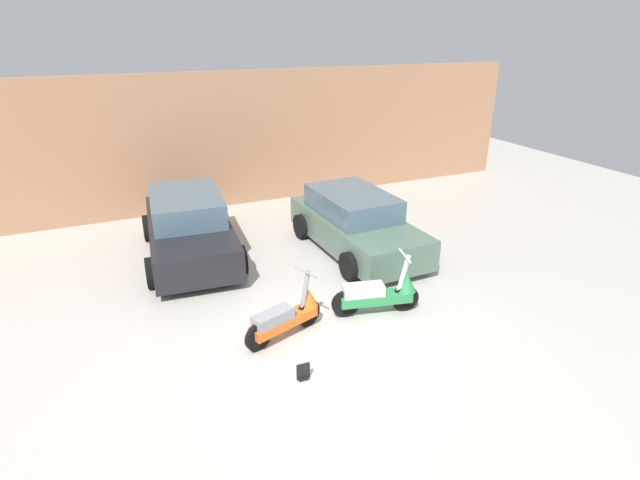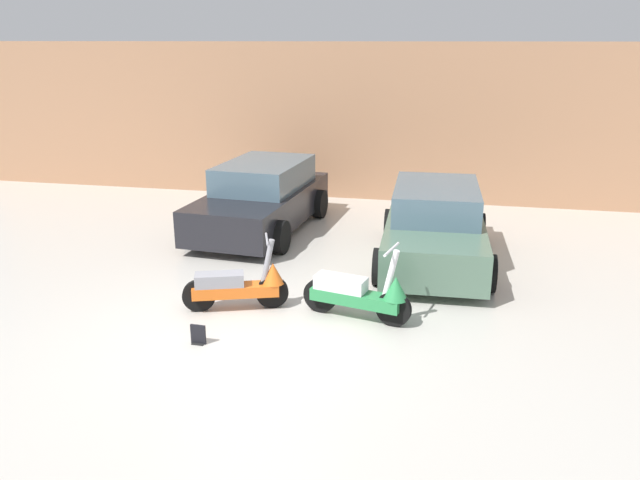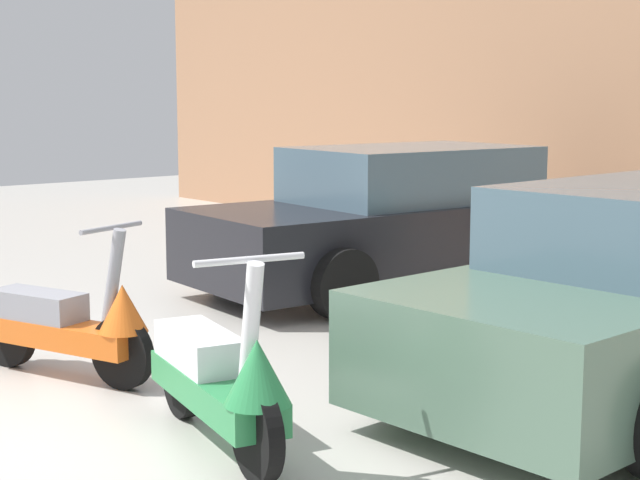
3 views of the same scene
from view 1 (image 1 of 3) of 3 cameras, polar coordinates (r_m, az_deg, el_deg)
The scene contains 7 objects.
ground_plane at distance 8.07m, azimuth -0.07°, elevation -12.64°, with size 28.00×28.00×0.00m, color beige.
wall_back at distance 14.07m, azimuth -12.81°, elevation 10.79°, with size 19.60×0.12×3.68m, color tan.
scooter_front_left at distance 8.26m, azimuth -3.78°, elevation -8.61°, with size 1.46×0.75×1.06m.
scooter_front_right at distance 8.91m, azimuth 6.84°, elevation -6.07°, with size 1.57×0.68×1.11m.
car_rear_left at distance 11.37m, azimuth -14.75°, elevation 1.43°, with size 2.21×4.16×1.37m.
car_rear_center at distance 11.31m, azimuth 4.09°, elevation 1.91°, with size 1.98×3.94×1.32m.
placard_near_left_scooter at distance 7.48m, azimuth -1.93°, elevation -14.87°, with size 0.20×0.13×0.26m.
Camera 1 is at (-2.64, -5.98, 4.72)m, focal length 28.00 mm.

